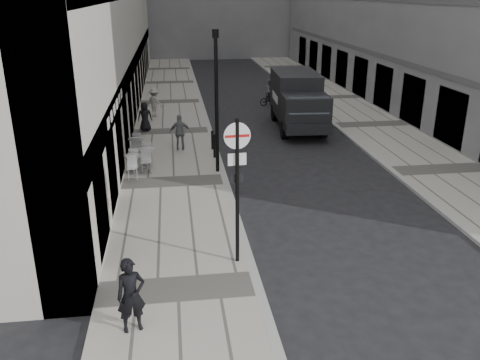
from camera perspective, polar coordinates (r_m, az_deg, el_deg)
The scene contains 16 objects.
ground at distance 11.12m, azimuth 4.34°, elevation -19.28°, with size 120.00×120.00×0.00m, color black.
sidewalk at distance 27.26m, azimuth -7.63°, elevation 5.38°, with size 4.00×60.00×0.12m, color gray.
far_sidewalk at distance 29.37m, azimuth 14.47°, elevation 6.01°, with size 4.00×60.00×0.12m, color gray.
walking_man at distance 11.39m, azimuth -12.14°, elevation -12.56°, with size 0.63×0.41×1.72m, color black.
sign_post at distance 13.09m, azimuth -0.31°, elevation 0.81°, with size 0.69×0.12×4.02m.
lamppost at distance 20.10m, azimuth -2.67°, elevation 9.46°, with size 0.25×0.25×5.63m.
bollard_near at distance 23.74m, azimuth -3.12°, elevation 4.44°, with size 0.11×0.11×0.83m, color black.
bollard_far at distance 22.52m, azimuth -2.86°, elevation 3.77°, with size 0.13×0.13×1.00m, color black.
panel_van at distance 27.96m, azimuth 6.48°, elevation 9.14°, with size 2.70×6.33×2.91m.
cyclist at distance 33.69m, azimuth 3.42°, elevation 9.49°, with size 1.67×1.15×1.70m.
pedestrian_a at distance 23.64m, azimuth -6.73°, elevation 5.33°, with size 0.99×0.41×1.68m, color slate.
pedestrian_b at distance 30.33m, azimuth -9.57°, elevation 8.58°, with size 1.09×0.63×1.69m, color gray.
pedestrian_c at distance 27.28m, azimuth -10.64°, elevation 7.02°, with size 0.75×0.49×1.54m, color black.
cafe_table_near at distance 23.23m, azimuth -11.54°, elevation 3.82°, with size 0.72×1.62×0.92m.
cafe_table_mid at distance 21.50m, azimuth -10.41°, elevation 2.60°, with size 0.75×1.68×0.96m.
cafe_table_far at distance 20.93m, azimuth -11.90°, elevation 1.92°, with size 0.71×1.60×0.91m.
Camera 1 is at (-1.93, -8.33, 7.11)m, focal length 38.00 mm.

